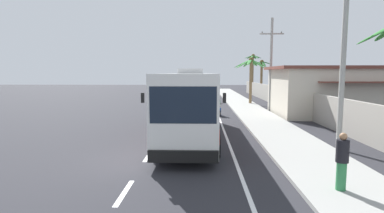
% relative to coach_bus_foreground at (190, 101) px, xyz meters
% --- Properties ---
extents(ground_plane, '(160.00, 160.00, 0.00)m').
position_rel_coach_bus_foreground_xyz_m(ground_plane, '(-1.63, -4.66, -1.98)').
color(ground_plane, '#28282D').
extents(sidewalk_kerb, '(3.20, 90.00, 0.14)m').
position_rel_coach_bus_foreground_xyz_m(sidewalk_kerb, '(5.17, 5.34, -1.91)').
color(sidewalk_kerb, '#999993').
rests_on(sidewalk_kerb, ground).
extents(lane_markings, '(3.82, 71.00, 0.01)m').
position_rel_coach_bus_foreground_xyz_m(lane_markings, '(0.72, 9.63, -1.98)').
color(lane_markings, white).
rests_on(lane_markings, ground).
extents(boundary_wall, '(0.24, 60.00, 2.07)m').
position_rel_coach_bus_foreground_xyz_m(boundary_wall, '(8.97, 9.34, -0.95)').
color(boundary_wall, '#9E998E').
rests_on(boundary_wall, ground).
extents(coach_bus_foreground, '(3.07, 12.47, 3.81)m').
position_rel_coach_bus_foreground_xyz_m(coach_bus_foreground, '(0.00, 0.00, 0.00)').
color(coach_bus_foreground, white).
rests_on(coach_bus_foreground, ground).
extents(motorcycle_beside_bus, '(0.56, 1.96, 1.55)m').
position_rel_coach_bus_foreground_xyz_m(motorcycle_beside_bus, '(2.05, 8.56, -1.35)').
color(motorcycle_beside_bus, black).
rests_on(motorcycle_beside_bus, ground).
extents(pedestrian_near_kerb, '(0.36, 0.36, 1.70)m').
position_rel_coach_bus_foreground_xyz_m(pedestrian_near_kerb, '(4.75, -8.06, -0.95)').
color(pedestrian_near_kerb, '#2D7A47').
rests_on(pedestrian_near_kerb, sidewalk_kerb).
extents(utility_pole_nearest, '(2.15, 0.24, 8.68)m').
position_rel_coach_bus_foreground_xyz_m(utility_pole_nearest, '(7.04, -2.73, 2.56)').
color(utility_pole_nearest, '#9E9E99').
rests_on(utility_pole_nearest, ground).
extents(utility_pole_mid, '(2.18, 0.24, 8.55)m').
position_rel_coach_bus_foreground_xyz_m(utility_pole_mid, '(6.99, 11.54, 2.47)').
color(utility_pole_mid, '#9E9E99').
rests_on(utility_pole_mid, ground).
extents(palm_nearest, '(3.84, 3.91, 5.33)m').
position_rel_coach_bus_foreground_xyz_m(palm_nearest, '(6.15, 17.87, 1.93)').
color(palm_nearest, brown).
rests_on(palm_nearest, ground).
extents(palm_second, '(2.79, 2.69, 5.48)m').
position_rel_coach_bus_foreground_xyz_m(palm_second, '(9.29, 27.87, 1.68)').
color(palm_second, brown).
rests_on(palm_second, ground).
extents(palm_fourth, '(2.78, 2.59, 6.67)m').
position_rel_coach_bus_foreground_xyz_m(palm_fourth, '(8.95, 33.38, 3.02)').
color(palm_fourth, brown).
rests_on(palm_fourth, ground).
extents(roadside_building, '(15.02, 7.71, 4.11)m').
position_rel_coach_bus_foreground_xyz_m(roadside_building, '(14.08, 9.05, 0.09)').
color(roadside_building, beige).
rests_on(roadside_building, ground).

